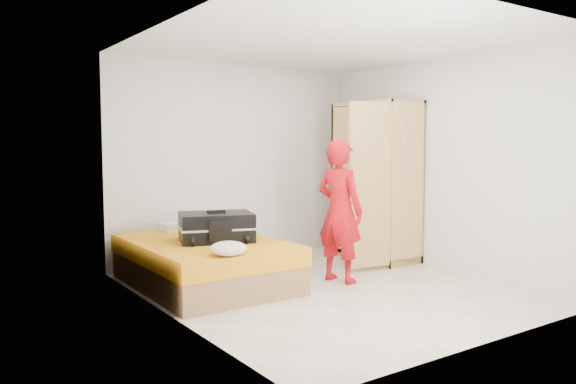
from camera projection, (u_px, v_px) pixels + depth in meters
room at (331, 167)px, 5.92m from camera, size 4.00×4.02×2.60m
bed at (205, 263)px, 6.14m from camera, size 1.42×2.02×0.50m
wardrobe at (375, 185)px, 7.47m from camera, size 1.17×1.20×2.10m
person at (340, 211)px, 6.26m from camera, size 0.51×0.66×1.60m
suitcase at (216, 227)px, 6.05m from camera, size 0.92×0.79×0.34m
round_cushion at (228, 248)px, 5.27m from camera, size 0.35×0.35×0.13m
pillow at (182, 226)px, 6.87m from camera, size 0.57×0.34×0.10m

